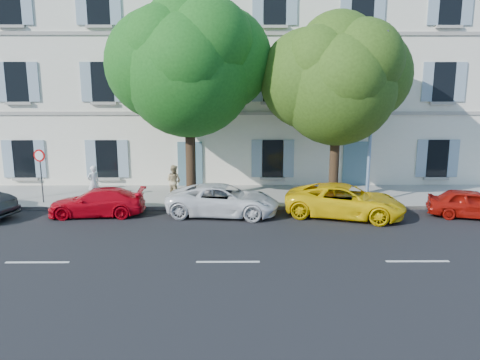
{
  "coord_description": "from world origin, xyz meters",
  "views": [
    {
      "loc": [
        0.27,
        -17.91,
        5.52
      ],
      "look_at": [
        0.42,
        2.0,
        1.4
      ],
      "focal_mm": 35.0,
      "sensor_mm": 36.0,
      "label": 1
    }
  ],
  "objects_px": {
    "tree_left": "(189,71)",
    "pedestrian_b": "(174,181)",
    "pedestrian_a": "(94,183)",
    "car_yellow_supercar": "(345,201)",
    "car_red_hatchback": "(472,204)",
    "tree_right": "(337,86)",
    "road_sign": "(40,164)",
    "car_red_coupe": "(97,202)",
    "car_white_coupe": "(223,200)",
    "street_lamp": "(373,109)"
  },
  "relations": [
    {
      "from": "pedestrian_a",
      "to": "car_yellow_supercar",
      "type": "bearing_deg",
      "value": 125.98
    },
    {
      "from": "car_white_coupe",
      "to": "pedestrian_b",
      "type": "relative_size",
      "value": 3.0
    },
    {
      "from": "car_yellow_supercar",
      "to": "car_red_hatchback",
      "type": "relative_size",
      "value": 1.4
    },
    {
      "from": "car_white_coupe",
      "to": "pedestrian_b",
      "type": "height_order",
      "value": "pedestrian_b"
    },
    {
      "from": "car_red_coupe",
      "to": "car_red_hatchback",
      "type": "distance_m",
      "value": 15.76
    },
    {
      "from": "car_red_hatchback",
      "to": "tree_left",
      "type": "height_order",
      "value": "tree_left"
    },
    {
      "from": "car_red_hatchback",
      "to": "street_lamp",
      "type": "relative_size",
      "value": 0.47
    },
    {
      "from": "car_red_hatchback",
      "to": "street_lamp",
      "type": "xyz_separation_m",
      "value": [
        -3.9,
        1.68,
        3.82
      ]
    },
    {
      "from": "car_red_hatchback",
      "to": "street_lamp",
      "type": "distance_m",
      "value": 5.71
    },
    {
      "from": "tree_right",
      "to": "street_lamp",
      "type": "xyz_separation_m",
      "value": [
        1.44,
        -0.65,
        -1.0
      ]
    },
    {
      "from": "road_sign",
      "to": "pedestrian_b",
      "type": "bearing_deg",
      "value": 8.93
    },
    {
      "from": "tree_left",
      "to": "pedestrian_b",
      "type": "bearing_deg",
      "value": 152.03
    },
    {
      "from": "car_white_coupe",
      "to": "pedestrian_a",
      "type": "relative_size",
      "value": 2.94
    },
    {
      "from": "car_red_coupe",
      "to": "car_yellow_supercar",
      "type": "xyz_separation_m",
      "value": [
        10.48,
        -0.26,
        0.1
      ]
    },
    {
      "from": "car_yellow_supercar",
      "to": "car_red_hatchback",
      "type": "bearing_deg",
      "value": -74.78
    },
    {
      "from": "street_lamp",
      "to": "pedestrian_b",
      "type": "relative_size",
      "value": 4.75
    },
    {
      "from": "car_yellow_supercar",
      "to": "road_sign",
      "type": "relative_size",
      "value": 2.0
    },
    {
      "from": "car_red_coupe",
      "to": "car_red_hatchback",
      "type": "relative_size",
      "value": 1.14
    },
    {
      "from": "car_red_coupe",
      "to": "tree_right",
      "type": "bearing_deg",
      "value": 97.62
    },
    {
      "from": "car_yellow_supercar",
      "to": "pedestrian_a",
      "type": "distance_m",
      "value": 11.55
    },
    {
      "from": "tree_right",
      "to": "road_sign",
      "type": "xyz_separation_m",
      "value": [
        -13.39,
        -0.23,
        -3.48
      ]
    },
    {
      "from": "car_white_coupe",
      "to": "pedestrian_a",
      "type": "distance_m",
      "value": 6.53
    },
    {
      "from": "pedestrian_b",
      "to": "tree_right",
      "type": "bearing_deg",
      "value": -156.77
    },
    {
      "from": "car_red_coupe",
      "to": "car_white_coupe",
      "type": "height_order",
      "value": "car_white_coupe"
    },
    {
      "from": "car_white_coupe",
      "to": "car_yellow_supercar",
      "type": "distance_m",
      "value": 5.15
    },
    {
      "from": "tree_right",
      "to": "street_lamp",
      "type": "height_order",
      "value": "tree_right"
    },
    {
      "from": "car_white_coupe",
      "to": "tree_right",
      "type": "xyz_separation_m",
      "value": [
        5.07,
        1.85,
        4.75
      ]
    },
    {
      "from": "tree_left",
      "to": "pedestrian_a",
      "type": "relative_size",
      "value": 5.68
    },
    {
      "from": "car_red_coupe",
      "to": "road_sign",
      "type": "relative_size",
      "value": 1.62
    },
    {
      "from": "car_red_hatchback",
      "to": "pedestrian_b",
      "type": "height_order",
      "value": "pedestrian_b"
    },
    {
      "from": "road_sign",
      "to": "tree_right",
      "type": "bearing_deg",
      "value": 1.0
    },
    {
      "from": "tree_left",
      "to": "street_lamp",
      "type": "bearing_deg",
      "value": -6.24
    },
    {
      "from": "car_white_coupe",
      "to": "tree_left",
      "type": "xyz_separation_m",
      "value": [
        -1.54,
        2.08,
        5.38
      ]
    },
    {
      "from": "car_yellow_supercar",
      "to": "street_lamp",
      "type": "bearing_deg",
      "value": -25.46
    },
    {
      "from": "tree_right",
      "to": "pedestrian_a",
      "type": "relative_size",
      "value": 5.09
    },
    {
      "from": "car_yellow_supercar",
      "to": "tree_left",
      "type": "xyz_separation_m",
      "value": [
        -6.68,
        2.37,
        5.36
      ]
    },
    {
      "from": "car_red_hatchback",
      "to": "pedestrian_a",
      "type": "distance_m",
      "value": 16.77
    },
    {
      "from": "car_red_coupe",
      "to": "tree_left",
      "type": "height_order",
      "value": "tree_left"
    },
    {
      "from": "car_white_coupe",
      "to": "road_sign",
      "type": "relative_size",
      "value": 1.92
    },
    {
      "from": "pedestrian_a",
      "to": "tree_right",
      "type": "bearing_deg",
      "value": 136.66
    },
    {
      "from": "car_red_hatchback",
      "to": "pedestrian_a",
      "type": "relative_size",
      "value": 2.18
    },
    {
      "from": "car_white_coupe",
      "to": "pedestrian_a",
      "type": "xyz_separation_m",
      "value": [
        -6.14,
        2.21,
        0.3
      ]
    },
    {
      "from": "car_red_coupe",
      "to": "pedestrian_b",
      "type": "xyz_separation_m",
      "value": [
        2.92,
        2.58,
        0.36
      ]
    },
    {
      "from": "road_sign",
      "to": "pedestrian_b",
      "type": "height_order",
      "value": "road_sign"
    },
    {
      "from": "car_red_coupe",
      "to": "car_yellow_supercar",
      "type": "height_order",
      "value": "car_yellow_supercar"
    },
    {
      "from": "car_red_coupe",
      "to": "tree_left",
      "type": "bearing_deg",
      "value": 116.4
    },
    {
      "from": "car_yellow_supercar",
      "to": "tree_right",
      "type": "bearing_deg",
      "value": 19.12
    },
    {
      "from": "tree_left",
      "to": "road_sign",
      "type": "relative_size",
      "value": 3.71
    },
    {
      "from": "street_lamp",
      "to": "pedestrian_a",
      "type": "relative_size",
      "value": 4.67
    },
    {
      "from": "car_red_coupe",
      "to": "pedestrian_b",
      "type": "relative_size",
      "value": 2.53
    }
  ]
}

